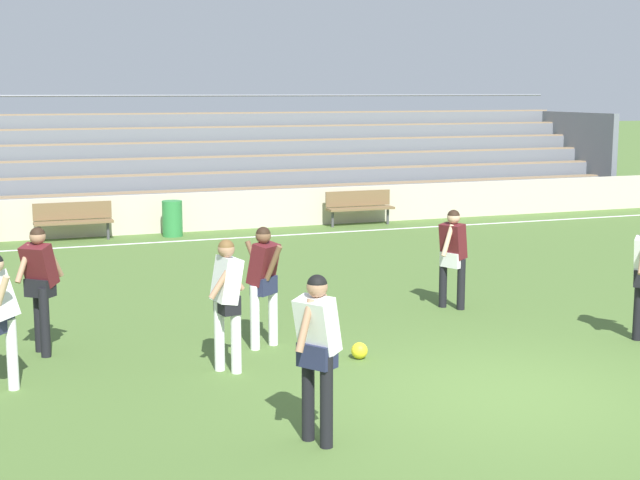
{
  "coord_description": "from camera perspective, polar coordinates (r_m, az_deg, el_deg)",
  "views": [
    {
      "loc": [
        -5.59,
        -8.89,
        3.49
      ],
      "look_at": [
        -0.75,
        4.23,
        1.21
      ],
      "focal_mm": 51.64,
      "sensor_mm": 36.0,
      "label": 1
    }
  ],
  "objects": [
    {
      "name": "bench_centre_sideline",
      "position": [
        22.27,
        -15.05,
        1.34
      ],
      "size": [
        1.8,
        0.4,
        0.9
      ],
      "color": "brown",
      "rests_on": "ground"
    },
    {
      "name": "sideline_wall",
      "position": [
        23.38,
        -6.26,
        1.81
      ],
      "size": [
        48.0,
        0.16,
        0.97
      ],
      "primitive_type": "cube",
      "color": "beige",
      "rests_on": "ground"
    },
    {
      "name": "soccer_ball",
      "position": [
        12.17,
        2.46,
        -6.87
      ],
      "size": [
        0.22,
        0.22,
        0.22
      ],
      "primitive_type": "sphere",
      "color": "yellow",
      "rests_on": "ground"
    },
    {
      "name": "ground_plane",
      "position": [
        11.07,
        11.43,
        -9.31
      ],
      "size": [
        160.0,
        160.0,
        0.0
      ],
      "primitive_type": "plane",
      "color": "#4C6B30"
    },
    {
      "name": "player_dark_deep_cover",
      "position": [
        12.71,
        -16.98,
        -2.31
      ],
      "size": [
        0.67,
        0.52,
        1.72
      ],
      "color": "black",
      "rests_on": "ground"
    },
    {
      "name": "player_white_challenging",
      "position": [
        11.46,
        -5.79,
        -3.32
      ],
      "size": [
        0.57,
        0.47,
        1.68
      ],
      "color": "white",
      "rests_on": "ground"
    },
    {
      "name": "bleacher_stand",
      "position": [
        26.44,
        -7.86,
        4.82
      ],
      "size": [
        25.85,
        4.41,
        3.37
      ],
      "color": "#897051",
      "rests_on": "ground"
    },
    {
      "name": "field_line_sideline",
      "position": [
        22.08,
        -5.33,
        0.13
      ],
      "size": [
        44.0,
        0.12,
        0.01
      ],
      "primitive_type": "cube",
      "color": "white",
      "rests_on": "ground"
    },
    {
      "name": "player_white_pressing_high",
      "position": [
        9.08,
        -0.18,
        -6.43
      ],
      "size": [
        0.59,
        0.5,
        1.72
      ],
      "color": "black",
      "rests_on": "ground"
    },
    {
      "name": "trash_bin",
      "position": [
        22.49,
        -9.14,
        1.32
      ],
      "size": [
        0.48,
        0.48,
        0.86
      ],
      "primitive_type": "cylinder",
      "color": "#2D7F3D",
      "rests_on": "ground"
    },
    {
      "name": "player_dark_dropping_back",
      "position": [
        12.52,
        -3.51,
        -2.24
      ],
      "size": [
        0.51,
        0.66,
        1.67
      ],
      "color": "white",
      "rests_on": "ground"
    },
    {
      "name": "bench_far_left",
      "position": [
        24.02,
        2.46,
        2.21
      ],
      "size": [
        1.8,
        0.4,
        0.9
      ],
      "color": "brown",
      "rests_on": "ground"
    },
    {
      "name": "player_dark_wide_right",
      "position": [
        14.9,
        8.23,
        -0.65
      ],
      "size": [
        0.61,
        0.46,
        1.61
      ],
      "color": "black",
      "rests_on": "ground"
    }
  ]
}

